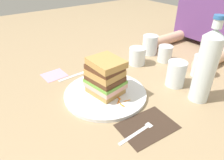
# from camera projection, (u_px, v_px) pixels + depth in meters

# --- Properties ---
(ground_plane) EXTENTS (3.00, 3.00, 0.00)m
(ground_plane) POSITION_uv_depth(u_px,v_px,m) (110.00, 94.00, 0.73)
(ground_plane) COLOR #9E8460
(main_plate) EXTENTS (0.30, 0.30, 0.01)m
(main_plate) POSITION_uv_depth(u_px,v_px,m) (105.00, 93.00, 0.73)
(main_plate) COLOR white
(main_plate) RESTS_ON ground_plane
(sandwich) EXTENTS (0.14, 0.12, 0.13)m
(sandwich) POSITION_uv_depth(u_px,v_px,m) (105.00, 77.00, 0.69)
(sandwich) COLOR tan
(sandwich) RESTS_ON main_plate
(carrot_shred_0) EXTENTS (0.01, 0.02, 0.00)m
(carrot_shred_0) POSITION_uv_depth(u_px,v_px,m) (91.00, 84.00, 0.77)
(carrot_shred_0) COLOR orange
(carrot_shred_0) RESTS_ON main_plate
(carrot_shred_1) EXTENTS (0.02, 0.02, 0.00)m
(carrot_shred_1) POSITION_uv_depth(u_px,v_px,m) (90.00, 80.00, 0.79)
(carrot_shred_1) COLOR orange
(carrot_shred_1) RESTS_ON main_plate
(carrot_shred_2) EXTENTS (0.02, 0.03, 0.00)m
(carrot_shred_2) POSITION_uv_depth(u_px,v_px,m) (89.00, 85.00, 0.76)
(carrot_shred_2) COLOR orange
(carrot_shred_2) RESTS_ON main_plate
(carrot_shred_3) EXTENTS (0.02, 0.03, 0.00)m
(carrot_shred_3) POSITION_uv_depth(u_px,v_px,m) (89.00, 83.00, 0.78)
(carrot_shred_3) COLOR orange
(carrot_shred_3) RESTS_ON main_plate
(carrot_shred_4) EXTENTS (0.02, 0.02, 0.00)m
(carrot_shred_4) POSITION_uv_depth(u_px,v_px,m) (88.00, 85.00, 0.76)
(carrot_shred_4) COLOR orange
(carrot_shred_4) RESTS_ON main_plate
(carrot_shred_5) EXTENTS (0.02, 0.03, 0.00)m
(carrot_shred_5) POSITION_uv_depth(u_px,v_px,m) (90.00, 82.00, 0.78)
(carrot_shred_5) COLOR orange
(carrot_shred_5) RESTS_ON main_plate
(carrot_shred_6) EXTENTS (0.02, 0.03, 0.00)m
(carrot_shred_6) POSITION_uv_depth(u_px,v_px,m) (94.00, 86.00, 0.76)
(carrot_shred_6) COLOR orange
(carrot_shred_6) RESTS_ON main_plate
(carrot_shred_7) EXTENTS (0.03, 0.01, 0.00)m
(carrot_shred_7) POSITION_uv_depth(u_px,v_px,m) (94.00, 82.00, 0.78)
(carrot_shred_7) COLOR orange
(carrot_shred_7) RESTS_ON main_plate
(carrot_shred_8) EXTENTS (0.01, 0.02, 0.00)m
(carrot_shred_8) POSITION_uv_depth(u_px,v_px,m) (93.00, 80.00, 0.79)
(carrot_shred_8) COLOR orange
(carrot_shred_8) RESTS_ON main_plate
(carrot_shred_9) EXTENTS (0.01, 0.02, 0.00)m
(carrot_shred_9) POSITION_uv_depth(u_px,v_px,m) (127.00, 101.00, 0.68)
(carrot_shred_9) COLOR orange
(carrot_shred_9) RESTS_ON main_plate
(carrot_shred_10) EXTENTS (0.02, 0.00, 0.00)m
(carrot_shred_10) POSITION_uv_depth(u_px,v_px,m) (122.00, 105.00, 0.66)
(carrot_shred_10) COLOR orange
(carrot_shred_10) RESTS_ON main_plate
(carrot_shred_11) EXTENTS (0.02, 0.03, 0.00)m
(carrot_shred_11) POSITION_uv_depth(u_px,v_px,m) (119.00, 101.00, 0.68)
(carrot_shred_11) COLOR orange
(carrot_shred_11) RESTS_ON main_plate
(carrot_shred_12) EXTENTS (0.03, 0.01, 0.00)m
(carrot_shred_12) POSITION_uv_depth(u_px,v_px,m) (121.00, 104.00, 0.66)
(carrot_shred_12) COLOR orange
(carrot_shred_12) RESTS_ON main_plate
(carrot_shred_13) EXTENTS (0.02, 0.00, 0.00)m
(carrot_shred_13) POSITION_uv_depth(u_px,v_px,m) (119.00, 98.00, 0.69)
(carrot_shred_13) COLOR orange
(carrot_shred_13) RESTS_ON main_plate
(napkin_dark) EXTENTS (0.13, 0.17, 0.00)m
(napkin_dark) POSITION_uv_depth(u_px,v_px,m) (147.00, 126.00, 0.59)
(napkin_dark) COLOR #38281E
(napkin_dark) RESTS_ON ground_plane
(fork) EXTENTS (0.02, 0.17, 0.00)m
(fork) POSITION_uv_depth(u_px,v_px,m) (142.00, 129.00, 0.58)
(fork) COLOR silver
(fork) RESTS_ON napkin_dark
(knife) EXTENTS (0.02, 0.20, 0.00)m
(knife) POSITION_uv_depth(u_px,v_px,m) (79.00, 74.00, 0.86)
(knife) COLOR silver
(knife) RESTS_ON ground_plane
(juice_glass) EXTENTS (0.07, 0.07, 0.10)m
(juice_glass) POSITION_uv_depth(u_px,v_px,m) (176.00, 75.00, 0.77)
(juice_glass) COLOR white
(juice_glass) RESTS_ON ground_plane
(water_bottle) EXTENTS (0.07, 0.07, 0.29)m
(water_bottle) POSITION_uv_depth(u_px,v_px,m) (206.00, 66.00, 0.64)
(water_bottle) COLOR silver
(water_bottle) RESTS_ON ground_plane
(empty_tumbler_0) EXTENTS (0.08, 0.08, 0.08)m
(empty_tumbler_0) POSITION_uv_depth(u_px,v_px,m) (137.00, 56.00, 0.93)
(empty_tumbler_0) COLOR silver
(empty_tumbler_0) RESTS_ON ground_plane
(empty_tumbler_1) EXTENTS (0.07, 0.07, 0.08)m
(empty_tumbler_1) POSITION_uv_depth(u_px,v_px,m) (165.00, 54.00, 0.95)
(empty_tumbler_1) COLOR silver
(empty_tumbler_1) RESTS_ON ground_plane
(empty_tumbler_2) EXTENTS (0.06, 0.06, 0.09)m
(empty_tumbler_2) POSITION_uv_depth(u_px,v_px,m) (200.00, 66.00, 0.83)
(empty_tumbler_2) COLOR silver
(empty_tumbler_2) RESTS_ON ground_plane
(empty_tumbler_3) EXTENTS (0.08, 0.08, 0.10)m
(empty_tumbler_3) POSITION_uv_depth(u_px,v_px,m) (150.00, 45.00, 1.02)
(empty_tumbler_3) COLOR silver
(empty_tumbler_3) RESTS_ON ground_plane
(napkin_pink) EXTENTS (0.09, 0.10, 0.00)m
(napkin_pink) POSITION_uv_depth(u_px,v_px,m) (54.00, 75.00, 0.85)
(napkin_pink) COLOR pink
(napkin_pink) RESTS_ON ground_plane
(diner_across) EXTENTS (0.40, 0.47, 0.53)m
(diner_across) POSITION_uv_depth(u_px,v_px,m) (218.00, 1.00, 1.02)
(diner_across) COLOR #DBAD89
(diner_across) RESTS_ON ground_plane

